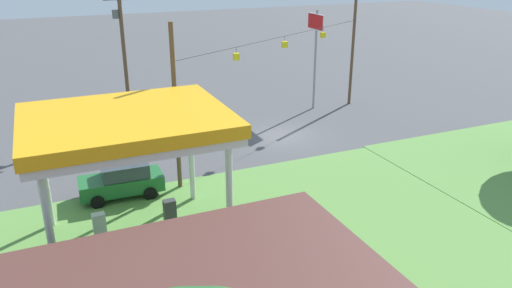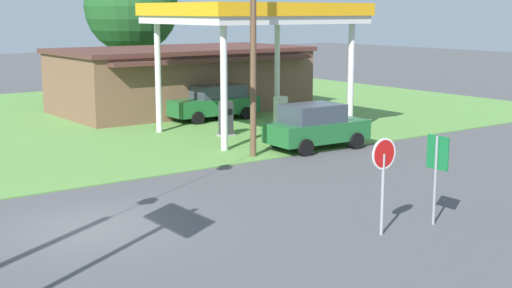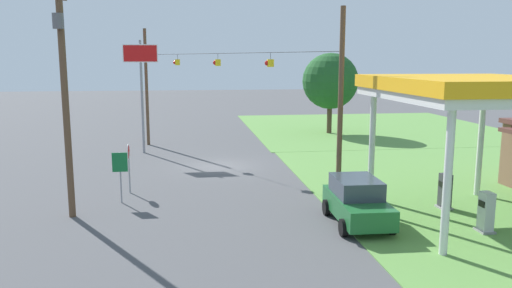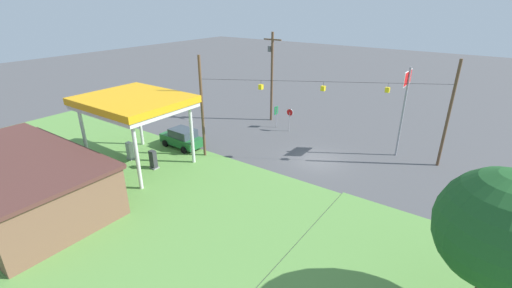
% 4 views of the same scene
% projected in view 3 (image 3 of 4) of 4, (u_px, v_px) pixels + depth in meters
% --- Properties ---
extents(ground_plane, '(160.00, 160.00, 0.00)m').
position_uv_depth(ground_plane, '(219.00, 166.00, 31.37)').
color(ground_plane, '#4C4C4F').
extents(grass_verge_opposite_corner, '(24.00, 24.00, 0.04)m').
position_uv_depth(grass_verge_opposite_corner, '(371.00, 127.00, 49.15)').
color(grass_verge_opposite_corner, '#5B8E42').
rests_on(grass_verge_opposite_corner, ground).
extents(gas_station_canopy, '(8.34, 6.90, 5.95)m').
position_uv_depth(gas_station_canopy, '(472.00, 90.00, 19.96)').
color(gas_station_canopy, silver).
rests_on(gas_station_canopy, ground).
extents(fuel_pump_near, '(0.71, 0.56, 1.61)m').
position_uv_depth(fuel_pump_near, '(445.00, 192.00, 22.26)').
color(fuel_pump_near, gray).
rests_on(fuel_pump_near, ground).
extents(fuel_pump_far, '(0.71, 0.56, 1.61)m').
position_uv_depth(fuel_pump_far, '(486.00, 214.00, 19.21)').
color(fuel_pump_far, gray).
rests_on(fuel_pump_far, ground).
extents(car_at_pumps_front, '(4.34, 2.22, 1.87)m').
position_uv_depth(car_at_pumps_front, '(357.00, 201.00, 20.26)').
color(car_at_pumps_front, '#1E602D').
rests_on(car_at_pumps_front, ground).
extents(stop_sign_roadside, '(0.80, 0.08, 2.50)m').
position_uv_depth(stop_sign_roadside, '(129.00, 157.00, 24.81)').
color(stop_sign_roadside, '#99999E').
rests_on(stop_sign_roadside, ground).
extents(stop_sign_overhead, '(0.22, 2.40, 7.97)m').
position_uv_depth(stop_sign_overhead, '(141.00, 72.00, 34.89)').
color(stop_sign_overhead, gray).
rests_on(stop_sign_overhead, ground).
extents(route_sign, '(0.10, 0.70, 2.40)m').
position_uv_depth(route_sign, '(120.00, 167.00, 23.05)').
color(route_sign, gray).
rests_on(route_sign, ground).
extents(utility_pole_main, '(2.20, 0.44, 9.93)m').
position_uv_depth(utility_pole_main, '(64.00, 86.00, 20.35)').
color(utility_pole_main, brown).
rests_on(utility_pole_main, ground).
extents(signal_span_gantry, '(17.90, 10.24, 8.97)m').
position_uv_depth(signal_span_gantry, '(218.00, 90.00, 30.56)').
color(signal_span_gantry, brown).
rests_on(signal_span_gantry, ground).
extents(tree_west_verge, '(4.99, 4.99, 7.23)m').
position_uv_depth(tree_west_verge, '(330.00, 81.00, 44.53)').
color(tree_west_verge, '#4C3828').
rests_on(tree_west_verge, ground).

